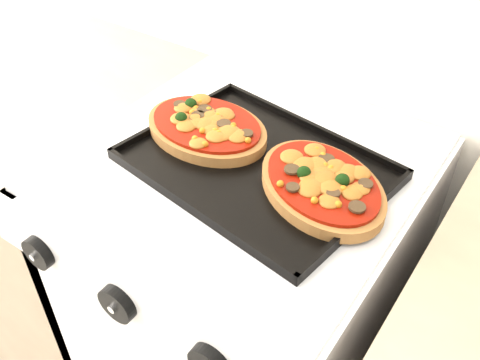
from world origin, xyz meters
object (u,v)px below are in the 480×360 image
Objects in this scene: baking_tray at (257,164)px; pizza_left at (207,126)px; stove at (245,314)px; pizza_right at (322,184)px.

pizza_left is at bearing 177.41° from baking_tray.
pizza_left is (-0.13, 0.02, 0.02)m from baking_tray.
pizza_left is (-0.09, 0.01, 0.48)m from stove.
baking_tray is at bearing 179.83° from pizza_right.
stove is 3.74× the size of pizza_left.
stove is at bearing -6.27° from pizza_left.
pizza_left is 0.25m from pizza_right.
pizza_right is (0.25, -0.02, 0.00)m from pizza_left.
pizza_left reaches higher than stove.
pizza_right reaches higher than baking_tray.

